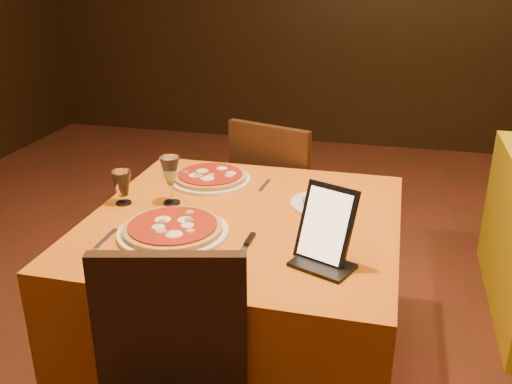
% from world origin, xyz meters
% --- Properties ---
extents(main_table, '(1.10, 1.10, 0.75)m').
position_xyz_m(main_table, '(-0.19, 0.09, 0.38)').
color(main_table, '#CD5F0D').
rests_on(main_table, floor).
extents(chair_main_far, '(0.59, 0.59, 0.91)m').
position_xyz_m(chair_main_far, '(-0.19, 0.93, 0.46)').
color(chair_main_far, black).
rests_on(chair_main_far, floor).
extents(pizza_near, '(0.38, 0.38, 0.03)m').
position_xyz_m(pizza_near, '(-0.39, -0.10, 0.77)').
color(pizza_near, white).
rests_on(pizza_near, main_table).
extents(pizza_far, '(0.34, 0.34, 0.03)m').
position_xyz_m(pizza_far, '(-0.42, 0.40, 0.77)').
color(pizza_far, white).
rests_on(pizza_far, main_table).
extents(cutlet_dish, '(0.25, 0.25, 0.03)m').
position_xyz_m(cutlet_dish, '(0.07, 0.26, 0.76)').
color(cutlet_dish, white).
rests_on(cutlet_dish, main_table).
extents(wine_glass, '(0.10, 0.10, 0.19)m').
position_xyz_m(wine_glass, '(-0.49, 0.15, 0.84)').
color(wine_glass, '#C1C871').
rests_on(wine_glass, main_table).
extents(water_glass, '(0.07, 0.07, 0.13)m').
position_xyz_m(water_glass, '(-0.67, 0.10, 0.81)').
color(water_glass, silver).
rests_on(water_glass, main_table).
extents(tablet, '(0.20, 0.16, 0.23)m').
position_xyz_m(tablet, '(0.13, -0.15, 0.87)').
color(tablet, black).
rests_on(tablet, main_table).
extents(knife, '(0.03, 0.25, 0.01)m').
position_xyz_m(knife, '(-0.12, -0.17, 0.75)').
color(knife, silver).
rests_on(knife, main_table).
extents(fork_near, '(0.02, 0.15, 0.01)m').
position_xyz_m(fork_near, '(-0.59, -0.19, 0.75)').
color(fork_near, silver).
rests_on(fork_near, main_table).
extents(fork_far, '(0.02, 0.14, 0.01)m').
position_xyz_m(fork_far, '(-0.19, 0.40, 0.75)').
color(fork_far, '#A3A3A9').
rests_on(fork_far, main_table).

